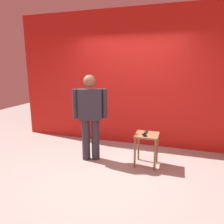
{
  "coord_description": "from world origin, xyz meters",
  "views": [
    {
      "loc": [
        1.09,
        -3.23,
        1.8
      ],
      "look_at": [
        -0.13,
        0.55,
        0.93
      ],
      "focal_mm": 33.76,
      "sensor_mm": 36.0,
      "label": 1
    }
  ],
  "objects": [
    {
      "name": "cell_phone",
      "position": [
        0.55,
        0.32,
        0.6
      ],
      "size": [
        0.12,
        0.16,
        0.01
      ],
      "primitive_type": "cube",
      "rotation": [
        0.0,
        0.0,
        0.41
      ],
      "color": "black",
      "rests_on": "side_table"
    },
    {
      "name": "standing_person",
      "position": [
        -0.49,
        0.33,
        0.92
      ],
      "size": [
        0.64,
        0.36,
        1.64
      ],
      "color": "#2D2D38",
      "rests_on": "ground_plane"
    },
    {
      "name": "back_wall_red",
      "position": [
        0.0,
        1.48,
        1.51
      ],
      "size": [
        5.5,
        0.12,
        3.02
      ],
      "primitive_type": "cube",
      "color": "red",
      "rests_on": "ground_plane"
    },
    {
      "name": "tv_remote",
      "position": [
        0.55,
        0.49,
        0.61
      ],
      "size": [
        0.06,
        0.17,
        0.02
      ],
      "primitive_type": "cube",
      "rotation": [
        0.0,
        0.0,
        -0.07
      ],
      "color": "black",
      "rests_on": "side_table"
    },
    {
      "name": "side_table",
      "position": [
        0.58,
        0.41,
        0.47
      ],
      "size": [
        0.41,
        0.41,
        0.6
      ],
      "color": "olive",
      "rests_on": "ground_plane"
    },
    {
      "name": "ground_plane",
      "position": [
        0.0,
        0.0,
        0.0
      ],
      "size": [
        12.0,
        12.0,
        0.0
      ],
      "primitive_type": "plane",
      "color": "#9E9991"
    }
  ]
}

